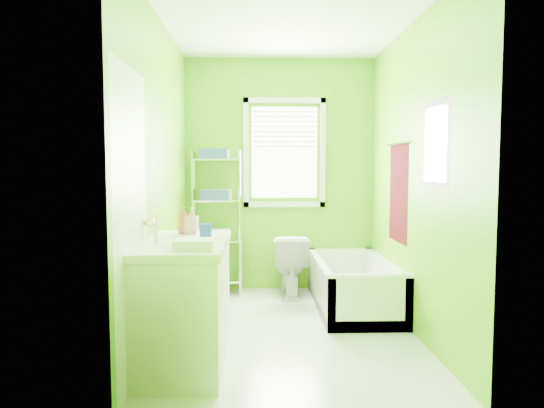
{
  "coord_description": "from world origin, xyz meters",
  "views": [
    {
      "loc": [
        -0.25,
        -4.03,
        1.38
      ],
      "look_at": [
        -0.12,
        0.25,
        1.06
      ],
      "focal_mm": 32.0,
      "sensor_mm": 36.0,
      "label": 1
    }
  ],
  "objects_px": {
    "vanity": "(185,298)",
    "wire_shelf_unit": "(217,206)",
    "bathtub": "(353,292)",
    "toilet": "(289,265)"
  },
  "relations": [
    {
      "from": "bathtub",
      "to": "wire_shelf_unit",
      "type": "xyz_separation_m",
      "value": [
        -1.38,
        0.63,
        0.81
      ]
    },
    {
      "from": "bathtub",
      "to": "vanity",
      "type": "height_order",
      "value": "vanity"
    },
    {
      "from": "wire_shelf_unit",
      "to": "vanity",
      "type": "bearing_deg",
      "value": -92.22
    },
    {
      "from": "bathtub",
      "to": "toilet",
      "type": "distance_m",
      "value": 0.8
    },
    {
      "from": "vanity",
      "to": "bathtub",
      "type": "bearing_deg",
      "value": 41.32
    },
    {
      "from": "bathtub",
      "to": "wire_shelf_unit",
      "type": "relative_size",
      "value": 0.98
    },
    {
      "from": "bathtub",
      "to": "vanity",
      "type": "bearing_deg",
      "value": -138.68
    },
    {
      "from": "vanity",
      "to": "wire_shelf_unit",
      "type": "distance_m",
      "value": 1.98
    },
    {
      "from": "vanity",
      "to": "wire_shelf_unit",
      "type": "height_order",
      "value": "wire_shelf_unit"
    },
    {
      "from": "vanity",
      "to": "wire_shelf_unit",
      "type": "relative_size",
      "value": 0.73
    }
  ]
}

